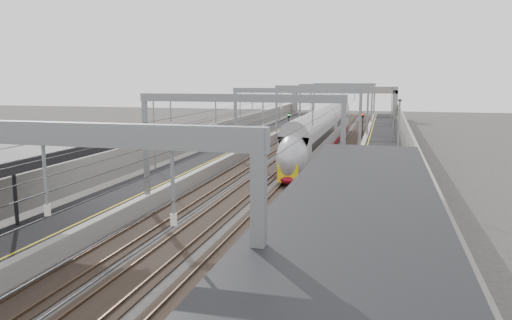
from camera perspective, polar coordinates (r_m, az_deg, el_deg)
The scene contains 13 objects.
platform_left at distance 55.32m, azimuth -3.12°, elevation 0.94°, with size 4.00×120.00×1.00m, color black.
platform_right at distance 52.77m, azimuth 13.68°, elevation 0.28°, with size 4.00×120.00×1.00m, color black.
tracks at distance 53.53m, azimuth 5.07°, elevation 0.15°, with size 11.40×140.00×0.20m.
overhead_line at distance 59.45m, azimuth 6.22°, elevation 6.94°, with size 13.00×140.00×6.60m.
canopy_right at distance 10.72m, azimuth 10.74°, elevation -9.49°, with size 4.40×30.00×4.24m.
overbridge at distance 107.55m, azimuth 10.00°, elevation 7.43°, with size 22.00×2.20×6.90m.
wall_left at distance 56.22m, azimuth -6.24°, elevation 2.16°, with size 0.30×120.00×3.20m, color slate.
wall_right at distance 52.67m, azimuth 17.20°, elevation 1.32°, with size 0.30×120.00×3.20m, color slate.
train at distance 59.95m, azimuth 7.62°, elevation 2.97°, with size 2.58×47.08×4.09m.
bench at distance 20.05m, azimuth 10.71°, elevation -11.28°, with size 0.59×1.72×0.87m.
signal_green at distance 74.25m, azimuth 3.75°, elevation 4.55°, with size 0.32×0.32×3.48m.
signal_red_near at distance 71.23m, azimuth 10.13°, elevation 4.22°, with size 0.32×0.32×3.48m.
signal_red_far at distance 76.47m, azimuth 12.10°, elevation 4.50°, with size 0.32×0.32×3.48m.
Camera 1 is at (8.62, -7.15, 8.50)m, focal length 35.00 mm.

